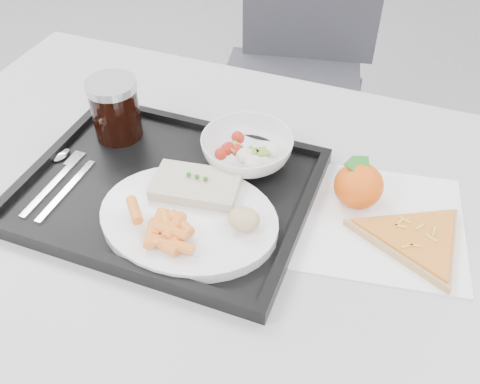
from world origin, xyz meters
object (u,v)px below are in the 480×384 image
object	(u,v)px
chair	(299,53)
tangerine	(359,185)
dinner_plate	(189,219)
cola_glass	(115,108)
pizza_slice	(416,239)
table	(226,234)
salad_bowl	(247,149)
tray	(168,191)

from	to	relation	value
chair	tangerine	size ratio (longest dim) A/B	10.84
dinner_plate	chair	bearing A→B (deg)	95.44
cola_glass	pizza_slice	distance (m)	0.53
table	dinner_plate	xyz separation A→B (m)	(-0.03, -0.07, 0.09)
dinner_plate	salad_bowl	bearing A→B (deg)	79.84
chair	salad_bowl	bearing A→B (deg)	-81.25
tangerine	table	bearing A→B (deg)	-156.88
cola_glass	tangerine	size ratio (longest dim) A/B	1.26
dinner_plate	tangerine	world-z (taller)	tangerine
dinner_plate	salad_bowl	distance (m)	0.17
salad_bowl	pizza_slice	distance (m)	0.30
tray	dinner_plate	xyz separation A→B (m)	(0.07, -0.06, 0.02)
dinner_plate	tangerine	size ratio (longest dim) A/B	3.15
chair	cola_glass	world-z (taller)	chair
tray	pizza_slice	size ratio (longest dim) A/B	2.05
cola_glass	dinner_plate	bearing A→B (deg)	-36.74
tray	salad_bowl	xyz separation A→B (m)	(0.10, 0.11, 0.03)
dinner_plate	cola_glass	distance (m)	0.26
dinner_plate	pizza_slice	size ratio (longest dim) A/B	1.23
chair	tray	bearing A→B (deg)	-88.36
chair	salad_bowl	size ratio (longest dim) A/B	6.11
salad_bowl	pizza_slice	xyz separation A→B (m)	(0.29, -0.07, -0.03)
chair	tray	xyz separation A→B (m)	(0.03, -0.89, 0.22)
chair	pizza_slice	xyz separation A→B (m)	(0.41, -0.86, 0.22)
tray	tangerine	bearing A→B (deg)	17.80
salad_bowl	tangerine	xyz separation A→B (m)	(0.19, -0.02, -0.00)
pizza_slice	cola_glass	bearing A→B (deg)	173.31
chair	tangerine	world-z (taller)	chair
tangerine	salad_bowl	bearing A→B (deg)	174.73
dinner_plate	salad_bowl	xyz separation A→B (m)	(0.03, 0.17, 0.01)
dinner_plate	cola_glass	xyz separation A→B (m)	(-0.21, 0.15, 0.05)
chair	salad_bowl	world-z (taller)	chair
dinner_plate	pizza_slice	distance (m)	0.33
tangerine	cola_glass	bearing A→B (deg)	179.36
chair	dinner_plate	bearing A→B (deg)	-84.56
table	dinner_plate	bearing A→B (deg)	-114.10
salad_bowl	tangerine	world-z (taller)	tangerine
chair	cola_glass	xyz separation A→B (m)	(-0.12, -0.80, 0.28)
chair	cola_glass	distance (m)	0.85
table	salad_bowl	size ratio (longest dim) A/B	7.89
table	tray	bearing A→B (deg)	-173.66
chair	pizza_slice	size ratio (longest dim) A/B	4.24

